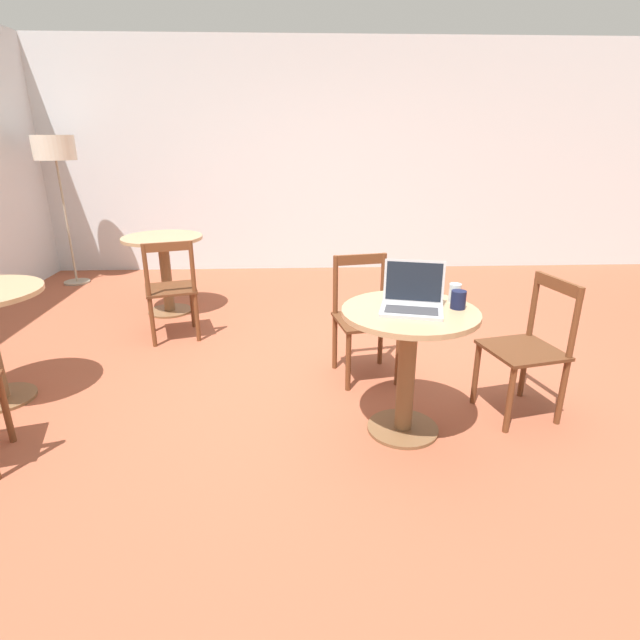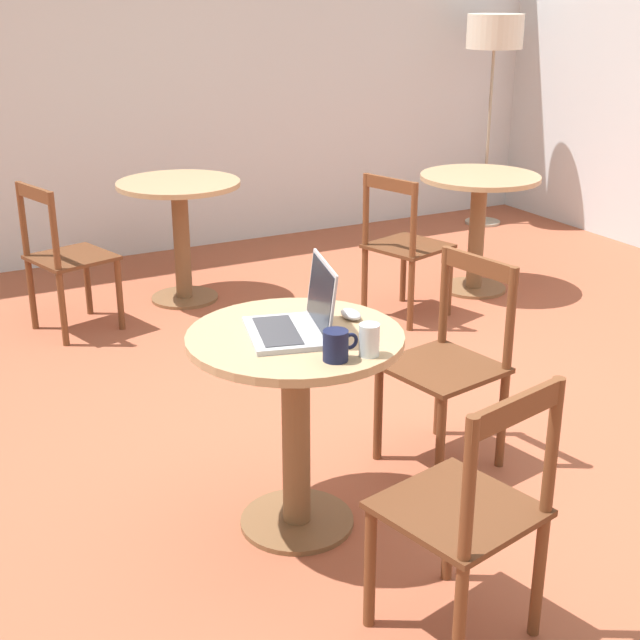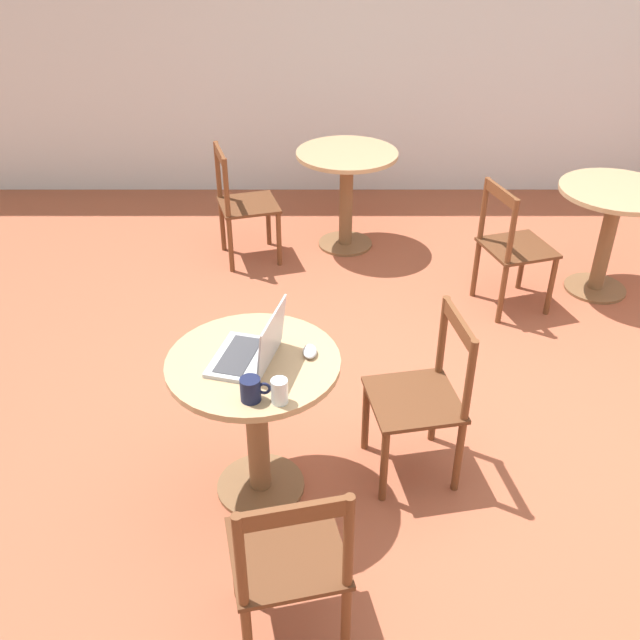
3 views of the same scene
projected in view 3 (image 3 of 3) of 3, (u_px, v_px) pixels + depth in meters
ground_plane at (392, 426)px, 3.73m from camera, size 16.00×16.00×0.00m
wall_back at (367, 30)px, 5.71m from camera, size 9.40×0.06×2.70m
cafe_table_near at (255, 398)px, 3.08m from camera, size 0.74×0.74×0.74m
cafe_table_mid at (612, 217)px, 4.63m from camera, size 0.74×0.74×0.74m
cafe_table_far at (346, 178)px, 5.21m from camera, size 0.74×0.74×0.74m
chair_near_right at (423, 398)px, 3.26m from camera, size 0.47×0.47×0.84m
chair_near_front at (289, 562)px, 2.50m from camera, size 0.48×0.48×0.84m
chair_mid_left at (512, 248)px, 4.52m from camera, size 0.50×0.50×0.84m
chair_far_left at (243, 205)px, 5.09m from camera, size 0.50×0.50×0.84m
laptop at (252, 351)px, 2.93m from camera, size 0.34×0.38×0.25m
mouse at (310, 351)px, 2.99m from camera, size 0.06×0.10×0.03m
mug at (251, 389)px, 2.72m from camera, size 0.12×0.08×0.10m
drinking_glass at (279, 391)px, 2.71m from camera, size 0.07×0.07×0.10m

